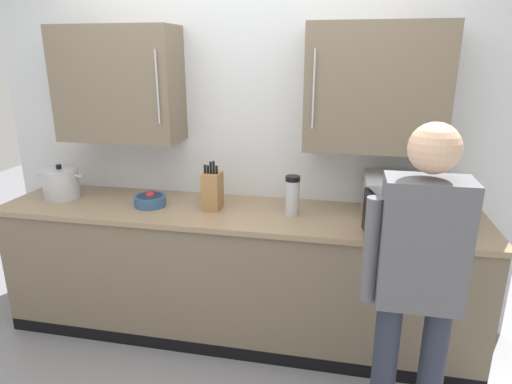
# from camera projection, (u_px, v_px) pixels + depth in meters

# --- Properties ---
(back_wall_tiled) EXTENTS (3.64, 0.44, 2.67)m
(back_wall_tiled) POSITION_uv_depth(u_px,v_px,m) (245.00, 122.00, 2.99)
(back_wall_tiled) COLOR silver
(back_wall_tiled) RESTS_ON ground_plane
(counter_unit) EXTENTS (3.15, 0.67, 0.90)m
(counter_unit) POSITION_uv_depth(u_px,v_px,m) (236.00, 273.00, 2.99)
(counter_unit) COLOR #756651
(counter_unit) RESTS_ON ground_plane
(microwave_oven) EXTENTS (0.54, 0.78, 0.26)m
(microwave_oven) POSITION_uv_depth(u_px,v_px,m) (404.00, 200.00, 2.65)
(microwave_oven) COLOR #B7BABF
(microwave_oven) RESTS_ON counter_unit
(stock_pot) EXTENTS (0.34, 0.25, 0.24)m
(stock_pot) POSITION_uv_depth(u_px,v_px,m) (61.00, 183.00, 3.08)
(stock_pot) COLOR #B7BABF
(stock_pot) RESTS_ON counter_unit
(knife_block) EXTENTS (0.11, 0.15, 0.33)m
(knife_block) POSITION_uv_depth(u_px,v_px,m) (212.00, 190.00, 2.86)
(knife_block) COLOR #A37547
(knife_block) RESTS_ON counter_unit
(thermos_flask) EXTENTS (0.09, 0.09, 0.25)m
(thermos_flask) POSITION_uv_depth(u_px,v_px,m) (292.00, 196.00, 2.74)
(thermos_flask) COLOR #B7BABF
(thermos_flask) RESTS_ON counter_unit
(fruit_bowl) EXTENTS (0.21, 0.21, 0.10)m
(fruit_bowl) POSITION_uv_depth(u_px,v_px,m) (150.00, 200.00, 2.94)
(fruit_bowl) COLOR #335684
(fruit_bowl) RESTS_ON counter_unit
(person_figure) EXTENTS (0.44, 0.67, 1.63)m
(person_figure) POSITION_uv_depth(u_px,v_px,m) (418.00, 277.00, 1.85)
(person_figure) COLOR #282D3D
(person_figure) RESTS_ON ground_plane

